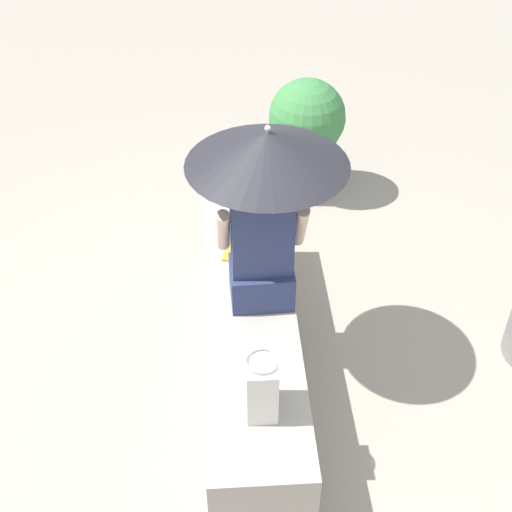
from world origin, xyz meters
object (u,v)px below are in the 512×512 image
object	(u,v)px
person_seated	(262,243)
magazine	(242,247)
parasol	(267,148)
planter_near	(306,134)
handbag_black	(261,385)

from	to	relation	value
person_seated	magazine	distance (m)	0.59
parasol	planter_near	bearing A→B (deg)	165.85
person_seated	handbag_black	distance (m)	0.80
planter_near	handbag_black	bearing A→B (deg)	-11.56
magazine	person_seated	bearing A→B (deg)	23.28
planter_near	parasol	bearing A→B (deg)	-14.15
handbag_black	magazine	size ratio (longest dim) A/B	1.22
parasol	handbag_black	size ratio (longest dim) A/B	3.15
person_seated	handbag_black	xyz separation A→B (m)	(0.77, -0.05, -0.22)
person_seated	magazine	size ratio (longest dim) A/B	3.21
handbag_black	magazine	world-z (taller)	handbag_black
person_seated	magazine	bearing A→B (deg)	-168.89
person_seated	parasol	world-z (taller)	parasol
person_seated	handbag_black	world-z (taller)	person_seated
magazine	planter_near	bearing A→B (deg)	169.07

